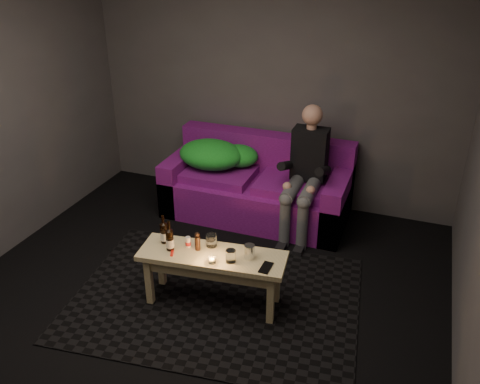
% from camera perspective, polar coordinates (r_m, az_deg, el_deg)
% --- Properties ---
extents(floor, '(4.50, 4.50, 0.00)m').
position_cam_1_polar(floor, '(4.18, -6.32, -13.77)').
color(floor, black).
rests_on(floor, ground).
extents(room, '(4.50, 4.50, 4.50)m').
position_cam_1_polar(room, '(3.76, -4.39, 10.26)').
color(room, silver).
rests_on(room, ground).
extents(rug, '(2.51, 1.96, 0.01)m').
position_cam_1_polar(rug, '(4.34, -2.71, -11.78)').
color(rug, black).
rests_on(rug, floor).
extents(sofa, '(1.91, 0.86, 0.82)m').
position_cam_1_polar(sofa, '(5.42, 2.03, 0.42)').
color(sofa, '#630D63').
rests_on(sofa, floor).
extents(green_blanket, '(0.84, 0.57, 0.29)m').
position_cam_1_polar(green_blanket, '(5.43, -2.70, 4.21)').
color(green_blanket, '#1A931F').
rests_on(green_blanket, sofa).
extents(person, '(0.34, 0.79, 1.28)m').
position_cam_1_polar(person, '(5.00, 7.34, 2.44)').
color(person, black).
rests_on(person, sofa).
extents(coffee_table, '(1.20, 0.50, 0.48)m').
position_cam_1_polar(coffee_table, '(4.07, -3.11, -7.94)').
color(coffee_table, tan).
rests_on(coffee_table, rug).
extents(beer_bottle_a, '(0.06, 0.06, 0.25)m').
position_cam_1_polar(beer_bottle_a, '(4.15, -8.54, -4.53)').
color(beer_bottle_a, black).
rests_on(beer_bottle_a, coffee_table).
extents(beer_bottle_b, '(0.06, 0.06, 0.25)m').
position_cam_1_polar(beer_bottle_b, '(4.05, -7.90, -5.29)').
color(beer_bottle_b, black).
rests_on(beer_bottle_b, coffee_table).
extents(salt_shaker, '(0.05, 0.05, 0.09)m').
position_cam_1_polar(salt_shaker, '(4.10, -5.85, -5.59)').
color(salt_shaker, silver).
rests_on(salt_shaker, coffee_table).
extents(pepper_mill, '(0.06, 0.06, 0.12)m').
position_cam_1_polar(pepper_mill, '(4.05, -4.79, -5.74)').
color(pepper_mill, black).
rests_on(pepper_mill, coffee_table).
extents(tumbler_back, '(0.11, 0.11, 0.10)m').
position_cam_1_polar(tumbler_back, '(4.09, -3.22, -5.45)').
color(tumbler_back, white).
rests_on(tumbler_back, coffee_table).
extents(tealight, '(0.06, 0.06, 0.04)m').
position_cam_1_polar(tealight, '(3.91, -3.16, -7.66)').
color(tealight, white).
rests_on(tealight, coffee_table).
extents(tumbler_front, '(0.08, 0.08, 0.10)m').
position_cam_1_polar(tumbler_front, '(3.90, -1.05, -7.19)').
color(tumbler_front, white).
rests_on(tumbler_front, coffee_table).
extents(steel_cup, '(0.10, 0.10, 0.11)m').
position_cam_1_polar(steel_cup, '(3.94, 1.06, -6.71)').
color(steel_cup, silver).
rests_on(steel_cup, coffee_table).
extents(smartphone, '(0.08, 0.16, 0.01)m').
position_cam_1_polar(smartphone, '(3.86, 2.94, -8.47)').
color(smartphone, black).
rests_on(smartphone, coffee_table).
extents(red_lighter, '(0.05, 0.08, 0.01)m').
position_cam_1_polar(red_lighter, '(4.05, -7.64, -6.83)').
color(red_lighter, red).
rests_on(red_lighter, coffee_table).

